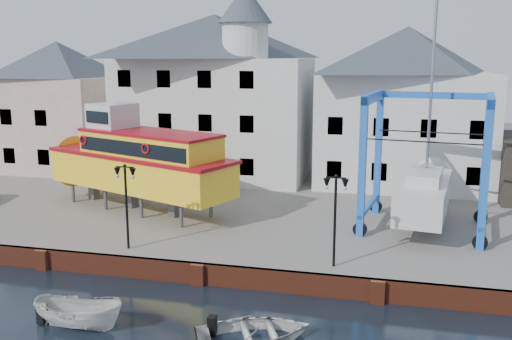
# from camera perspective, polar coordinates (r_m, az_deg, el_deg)

# --- Properties ---
(ground) EXTENTS (140.00, 140.00, 0.00)m
(ground) POSITION_cam_1_polar(r_m,az_deg,el_deg) (26.62, -5.80, -11.34)
(ground) COLOR black
(ground) RESTS_ON ground
(hardstanding) EXTENTS (44.00, 22.00, 1.00)m
(hardstanding) POSITION_cam_1_polar(r_m,az_deg,el_deg) (36.43, -0.03, -4.10)
(hardstanding) COLOR slate
(hardstanding) RESTS_ON ground
(quay_wall) EXTENTS (44.00, 0.47, 1.00)m
(quay_wall) POSITION_cam_1_polar(r_m,az_deg,el_deg) (26.52, -5.74, -10.26)
(quay_wall) COLOR maroon
(quay_wall) RESTS_ON ground
(building_pink) EXTENTS (8.00, 7.00, 10.30)m
(building_pink) POSITION_cam_1_polar(r_m,az_deg,el_deg) (48.98, -18.98, 6.03)
(building_pink) COLOR tan
(building_pink) RESTS_ON hardstanding
(building_white_main) EXTENTS (14.00, 8.30, 14.00)m
(building_white_main) POSITION_cam_1_polar(r_m,az_deg,el_deg) (43.62, -3.97, 7.60)
(building_white_main) COLOR silver
(building_white_main) RESTS_ON hardstanding
(building_white_right) EXTENTS (12.00, 8.00, 11.20)m
(building_white_right) POSITION_cam_1_polar(r_m,az_deg,el_deg) (42.24, 14.65, 6.11)
(building_white_right) COLOR silver
(building_white_right) RESTS_ON hardstanding
(lamp_post_left) EXTENTS (1.12, 0.32, 4.20)m
(lamp_post_left) POSITION_cam_1_polar(r_m,az_deg,el_deg) (27.92, -12.91, -1.48)
(lamp_post_left) COLOR black
(lamp_post_left) RESTS_ON hardstanding
(lamp_post_right) EXTENTS (1.12, 0.32, 4.20)m
(lamp_post_right) POSITION_cam_1_polar(r_m,az_deg,el_deg) (25.15, 7.96, -2.73)
(lamp_post_right) COLOR black
(lamp_post_right) RESTS_ON hardstanding
(tour_boat) EXTENTS (14.84, 8.63, 6.35)m
(tour_boat) POSITION_cam_1_polar(r_m,az_deg,el_deg) (35.48, -12.50, 1.00)
(tour_boat) COLOR #59595E
(tour_boat) RESTS_ON hardstanding
(travel_lift) EXTENTS (7.18, 9.54, 14.06)m
(travel_lift) POSITION_cam_1_polar(r_m,az_deg,el_deg) (32.58, 16.65, -1.32)
(travel_lift) COLOR blue
(travel_lift) RESTS_ON hardstanding
(motorboat_a) EXTENTS (3.69, 1.39, 1.43)m
(motorboat_a) POSITION_cam_1_polar(r_m,az_deg,el_deg) (23.66, -17.23, -14.88)
(motorboat_a) COLOR silver
(motorboat_a) RESTS_ON ground
(motorboat_b) EXTENTS (5.15, 4.57, 0.88)m
(motorboat_b) POSITION_cam_1_polar(r_m,az_deg,el_deg) (21.85, -0.21, -16.65)
(motorboat_b) COLOR silver
(motorboat_b) RESTS_ON ground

